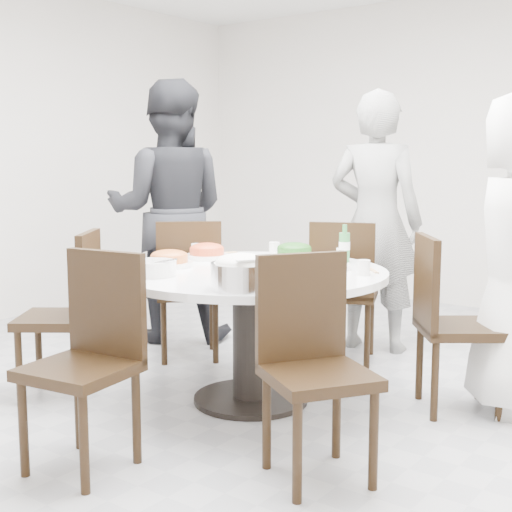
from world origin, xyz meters
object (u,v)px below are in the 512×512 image
Objects in this scene: chair_n at (344,290)px; soup_bowl at (152,268)px; chair_se at (319,371)px; chair_sw at (57,315)px; diner_middle at (376,222)px; chair_ne at (460,324)px; dining_table at (251,336)px; beverage_bottle at (344,243)px; chair_nw at (189,289)px; chair_s at (79,365)px; rice_bowl at (242,276)px; diner_left at (169,212)px.

chair_n reaches higher than soup_bowl.
soup_bowl is (-1.11, 0.13, 0.31)m from chair_se.
diner_middle reaches higher than chair_sw.
diner_middle is (0.02, 0.38, 0.43)m from chair_n.
chair_ne and chair_se have the same top height.
beverage_bottle is (0.27, 0.56, 0.49)m from dining_table.
beverage_bottle reaches higher than chair_ne.
chair_ne is 1.86m from chair_nw.
chair_s is at bearing -92.90° from dining_table.
chair_n is at bearing 101.98° from rice_bowl.
chair_sw reaches higher than soup_bowl.
chair_ne is 2.23m from chair_sw.
chair_ne is 1.00× the size of chair_n.
rice_bowl is 1.33× the size of beverage_bottle.
diner_middle is 0.89m from beverage_bottle.
chair_s is at bearing -119.88° from rice_bowl.
diner_middle reaches higher than dining_table.
rice_bowl is at bearing 51.73° from chair_s.
diner_middle reaches higher than chair_s.
beverage_bottle is (0.56, 1.02, 0.07)m from soup_bowl.
chair_sw is 4.30× the size of beverage_bottle.
chair_n and chair_sw have the same top height.
dining_table is at bearing 83.20° from chair_ne.
diner_left is at bearing 173.00° from beverage_bottle.
diner_middle is at bearing 11.35° from chair_ne.
chair_ne reaches higher than rice_bowl.
chair_se is at bearing -12.75° from rice_bowl.
chair_ne is 1.00× the size of chair_nw.
dining_table is 1.58× the size of chair_sw.
beverage_bottle is at bearing 64.51° from dining_table.
rice_bowl is (0.38, 0.66, 0.34)m from chair_s.
diner_middle reaches higher than chair_ne.
beverage_bottle reaches higher than chair_sw.
chair_nw is 1.39m from diner_middle.
chair_s is (-1.03, -1.72, 0.00)m from chair_ne.
beverage_bottle reaches higher than chair_n.
dining_table is at bearing 78.71° from chair_s.
diner_middle is (0.08, 2.56, 0.43)m from chair_s.
chair_ne is 1.29m from rice_bowl.
dining_table is 1.65m from diner_left.
beverage_bottle is (1.15, 0.10, 0.39)m from chair_nw.
diner_left is at bearing 115.69° from chair_s.
chair_s is 0.52× the size of diner_middle.
rice_bowl is at bearing 110.36° from chair_se.
beverage_bottle reaches higher than chair_se.
chair_se is at bearing -6.91° from soup_bowl.
dining_table is 1.58× the size of chair_se.
diner_middle is 1.52m from diner_left.
chair_n is at bearing 75.32° from diner_middle.
chair_se is (0.82, -1.64, 0.00)m from chair_n.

